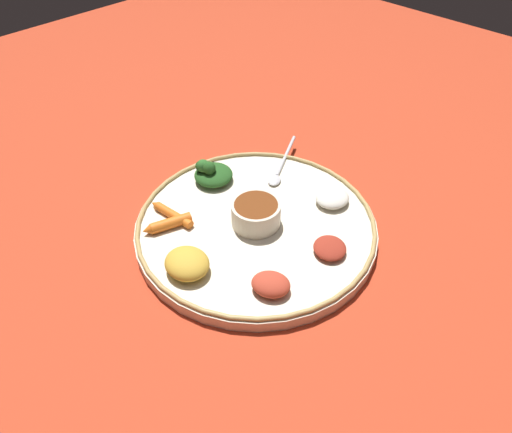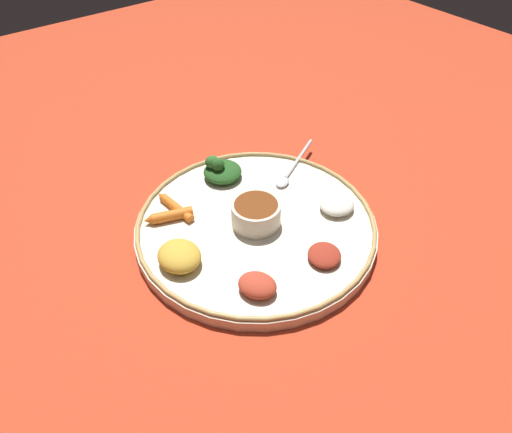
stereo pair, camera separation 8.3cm
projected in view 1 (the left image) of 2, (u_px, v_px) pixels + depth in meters
ground_plane at (256, 232)px, 0.85m from camera, size 2.40×2.40×0.00m
platter at (256, 227)px, 0.85m from camera, size 0.43×0.43×0.02m
platter_rim at (256, 222)px, 0.84m from camera, size 0.42×0.42×0.01m
center_bowl at (256, 213)px, 0.82m from camera, size 0.09×0.09×0.04m
spoon at (280, 168)px, 0.95m from camera, size 0.16×0.09×0.01m
greens_pile at (212, 173)px, 0.92m from camera, size 0.07×0.07×0.05m
carrot_near_spoon at (171, 214)px, 0.85m from camera, size 0.03×0.10×0.02m
carrot_outer at (168, 224)px, 0.82m from camera, size 0.09×0.05×0.02m
mound_berbere_red at (271, 284)px, 0.72m from camera, size 0.07×0.08×0.03m
mound_beet at (330, 248)px, 0.78m from camera, size 0.08×0.08×0.02m
mound_lentil_yellow at (189, 265)px, 0.74m from camera, size 0.07×0.08×0.03m
mound_rice_white at (332, 198)px, 0.87m from camera, size 0.08×0.07×0.02m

